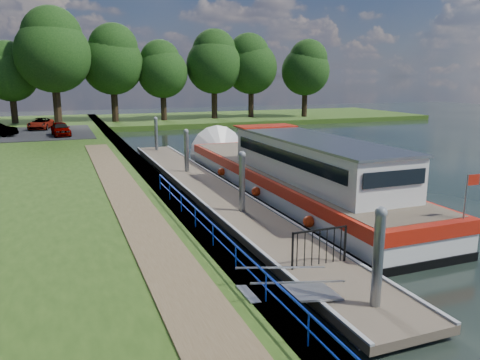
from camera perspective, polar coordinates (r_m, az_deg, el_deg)
name	(u,v)px	position (r m, az deg, el deg)	size (l,w,h in m)	color
ground	(362,311)	(13.01, 14.63, -15.17)	(160.00, 160.00, 0.00)	black
bank_edge	(153,184)	(25.24, -10.62, -0.45)	(1.10, 90.00, 0.78)	#473D2D
far_bank	(207,119)	(64.34, -4.06, 7.44)	(60.00, 18.00, 0.60)	#294614
footpath	(139,216)	(18.15, -12.22, -4.28)	(1.60, 40.00, 0.05)	brown
carpark	(12,134)	(47.66, -26.08, 5.04)	(14.00, 12.00, 0.06)	black
blue_fence	(224,239)	(13.74, -2.02, -7.25)	(0.04, 18.04, 0.72)	#0C2DBF
pontoon	(210,192)	(23.99, -3.70, -1.43)	(2.50, 30.00, 0.56)	brown
mooring_piles	(210,171)	(23.75, -3.74, 1.13)	(0.30, 27.30, 3.55)	gray
gangway	(290,292)	(12.21, 6.11, -13.43)	(2.58, 1.00, 0.92)	#A5A8AD
gate_panel	(320,242)	(14.22, 9.68, -7.43)	(1.85, 0.05, 1.15)	black
barge	(283,173)	(24.08, 5.28, 0.80)	(4.36, 21.15, 4.78)	black
horizon_trees	(102,59)	(58.18, -16.46, 13.98)	(54.38, 10.03, 12.87)	#332316
car_a	(61,129)	(44.33, -21.03, 5.84)	(1.44, 3.57, 1.22)	#999999
car_d	(41,124)	(50.70, -23.13, 6.34)	(1.83, 3.96, 1.10)	#999999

